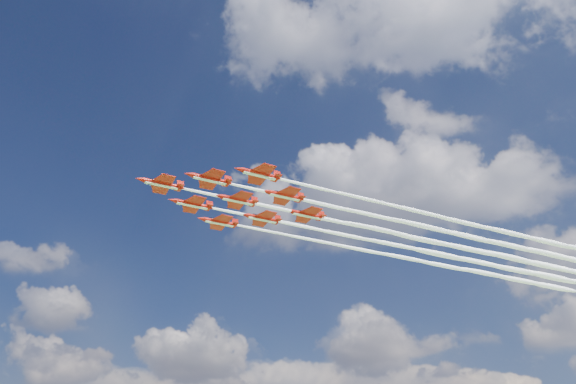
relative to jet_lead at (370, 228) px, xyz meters
The scene contains 9 objects.
jet_lead is the anchor object (origin of this frame).
jet_row2_port 12.80m from the jet_lead, ahead, with size 93.18×96.53×3.05m.
jet_row2_starb 12.80m from the jet_lead, 82.22° to the left, with size 93.18×96.53×3.05m.
jet_row3_port 25.61m from the jet_lead, ahead, with size 93.18×96.53×3.05m.
jet_row3_centre 20.67m from the jet_lead, 46.04° to the left, with size 93.18×96.53×3.05m.
jet_row3_starb 25.61m from the jet_lead, 82.22° to the left, with size 93.18×96.53×3.05m.
jet_row4_port 31.91m from the jet_lead, 32.33° to the left, with size 93.18×96.53×3.05m.
jet_row4_starb 31.91m from the jet_lead, 59.74° to the left, with size 93.18×96.53×3.05m.
jet_tail 41.34m from the jet_lead, 46.04° to the left, with size 93.18×96.53×3.05m.
Camera 1 is at (52.41, -124.16, 7.74)m, focal length 35.00 mm.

